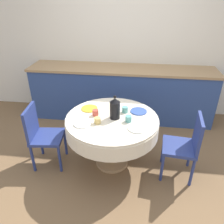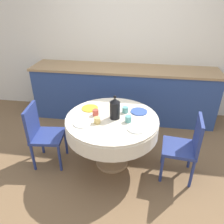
# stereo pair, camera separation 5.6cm
# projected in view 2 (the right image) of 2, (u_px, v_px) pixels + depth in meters

# --- Properties ---
(ground_plane) EXTENTS (12.00, 12.00, 0.00)m
(ground_plane) POSITION_uv_depth(u_px,v_px,m) (112.00, 162.00, 3.07)
(ground_plane) COLOR brown
(wall_back) EXTENTS (7.00, 0.05, 2.60)m
(wall_back) POSITION_uv_depth(u_px,v_px,m) (126.00, 43.00, 3.88)
(wall_back) COLOR silver
(wall_back) RESTS_ON ground_plane
(kitchen_counter) EXTENTS (3.24, 0.64, 0.95)m
(kitchen_counter) POSITION_uv_depth(u_px,v_px,m) (123.00, 93.00, 3.99)
(kitchen_counter) COLOR #2D4784
(kitchen_counter) RESTS_ON ground_plane
(dining_table) EXTENTS (1.17, 1.17, 0.73)m
(dining_table) POSITION_uv_depth(u_px,v_px,m) (112.00, 126.00, 2.78)
(dining_table) COLOR tan
(dining_table) RESTS_ON ground_plane
(chair_left) EXTENTS (0.44, 0.44, 0.86)m
(chair_left) POSITION_uv_depth(u_px,v_px,m) (186.00, 145.00, 2.63)
(chair_left) COLOR navy
(chair_left) RESTS_ON ground_plane
(chair_right) EXTENTS (0.44, 0.44, 0.86)m
(chair_right) POSITION_uv_depth(u_px,v_px,m) (42.00, 132.00, 2.87)
(chair_right) COLOR navy
(chair_right) RESTS_ON ground_plane
(plate_near_left) EXTENTS (0.22, 0.22, 0.01)m
(plate_near_left) POSITION_uv_depth(u_px,v_px,m) (82.00, 123.00, 2.59)
(plate_near_left) COLOR white
(plate_near_left) RESTS_ON dining_table
(cup_near_left) EXTENTS (0.08, 0.08, 0.08)m
(cup_near_left) POSITION_uv_depth(u_px,v_px,m) (97.00, 120.00, 2.59)
(cup_near_left) COLOR #DBB766
(cup_near_left) RESTS_ON dining_table
(plate_near_right) EXTENTS (0.22, 0.22, 0.01)m
(plate_near_right) POSITION_uv_depth(u_px,v_px,m) (137.00, 128.00, 2.49)
(plate_near_right) COLOR white
(plate_near_right) RESTS_ON dining_table
(cup_near_right) EXTENTS (0.08, 0.08, 0.08)m
(cup_near_right) POSITION_uv_depth(u_px,v_px,m) (128.00, 119.00, 2.61)
(cup_near_right) COLOR #5BA39E
(cup_near_right) RESTS_ON dining_table
(plate_far_left) EXTENTS (0.22, 0.22, 0.01)m
(plate_far_left) POSITION_uv_depth(u_px,v_px,m) (90.00, 108.00, 2.92)
(plate_far_left) COLOR yellow
(plate_far_left) RESTS_ON dining_table
(cup_far_left) EXTENTS (0.08, 0.08, 0.08)m
(cup_far_left) POSITION_uv_depth(u_px,v_px,m) (96.00, 112.00, 2.75)
(cup_far_left) COLOR #CC4C3D
(cup_far_left) RESTS_ON dining_table
(plate_far_right) EXTENTS (0.22, 0.22, 0.01)m
(plate_far_right) POSITION_uv_depth(u_px,v_px,m) (139.00, 112.00, 2.84)
(plate_far_right) COLOR #3856AD
(plate_far_right) RESTS_ON dining_table
(cup_far_right) EXTENTS (0.08, 0.08, 0.08)m
(cup_far_right) POSITION_uv_depth(u_px,v_px,m) (125.00, 110.00, 2.82)
(cup_far_right) COLOR #5BA39E
(cup_far_right) RESTS_ON dining_table
(coffee_carafe) EXTENTS (0.13, 0.13, 0.31)m
(coffee_carafe) POSITION_uv_depth(u_px,v_px,m) (115.00, 109.00, 2.64)
(coffee_carafe) COLOR black
(coffee_carafe) RESTS_ON dining_table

